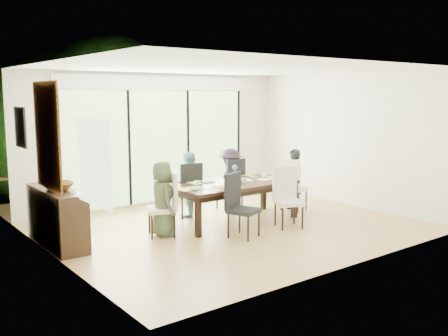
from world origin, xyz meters
TOP-DOWN VIEW (x-y plane):
  - floor at (0.00, 0.00)m, footprint 6.00×5.00m
  - ceiling at (0.00, 0.00)m, footprint 6.00×5.00m
  - wall_back at (0.00, 2.51)m, footprint 6.00×0.02m
  - wall_front at (0.00, -2.51)m, footprint 6.00×0.02m
  - wall_left at (-3.01, 0.00)m, footprint 0.02×5.00m
  - wall_right at (3.01, 0.00)m, footprint 0.02×5.00m
  - glass_doors at (0.00, 2.47)m, footprint 4.20×0.02m
  - blinds_header at (0.00, 2.46)m, footprint 4.40×0.06m
  - mullion_a at (-2.10, 2.46)m, footprint 0.05×0.04m
  - mullion_b at (-0.70, 2.46)m, footprint 0.05×0.04m
  - mullion_c at (0.70, 2.46)m, footprint 0.05×0.04m
  - mullion_d at (2.10, 2.46)m, footprint 0.05×0.04m
  - side_window at (-2.97, -1.20)m, footprint 0.02×0.90m
  - deck at (0.00, 3.40)m, footprint 6.00×1.80m
  - rail_top at (0.00, 4.20)m, footprint 6.00×0.08m
  - foliage_left at (-1.80, 5.20)m, footprint 3.20×3.20m
  - foliage_mid at (0.40, 5.80)m, footprint 4.00×4.00m
  - foliage_right at (2.20, 5.00)m, footprint 2.80×2.80m
  - foliage_far at (-0.60, 6.50)m, footprint 3.60×3.60m
  - table_top at (0.25, 0.27)m, footprint 2.26×1.04m
  - table_apron at (0.25, 0.27)m, footprint 2.07×0.85m
  - table_leg_fl at (-0.83, -0.16)m, footprint 0.08×0.08m
  - table_leg_fr at (1.33, -0.16)m, footprint 0.08×0.08m
  - table_leg_bl at (-0.83, 0.70)m, footprint 0.08×0.08m
  - table_leg_br at (1.33, 0.70)m, footprint 0.08×0.08m
  - chair_left_end at (-1.25, 0.27)m, footprint 0.57×0.57m
  - chair_right_end at (1.75, 0.27)m, footprint 0.54×0.54m
  - chair_far_left at (-0.20, 1.12)m, footprint 0.51×0.51m
  - chair_far_right at (0.80, 1.12)m, footprint 0.44×0.44m
  - chair_near_left at (-0.25, -0.60)m, footprint 0.56×0.56m
  - chair_near_right at (0.75, -0.60)m, footprint 0.57×0.57m
  - person_left_end at (-1.23, 0.27)m, footprint 0.46×0.63m
  - person_right_end at (1.73, 0.27)m, footprint 0.45×0.62m
  - person_far_left at (-0.20, 1.10)m, footprint 0.64×0.48m
  - person_far_right at (0.80, 1.10)m, footprint 0.62×0.44m
  - placemat_left at (-0.70, 0.27)m, footprint 0.41×0.30m
  - placemat_right at (1.20, 0.27)m, footprint 0.41×0.30m
  - placemat_far_l at (-0.20, 0.67)m, footprint 0.41×0.30m
  - placemat_far_r at (0.80, 0.67)m, footprint 0.41×0.30m
  - placemat_paper at (-0.30, -0.03)m, footprint 0.41×0.30m
  - tablet_far_l at (-0.10, 0.62)m, footprint 0.25×0.17m
  - tablet_far_r at (0.75, 0.62)m, footprint 0.23×0.16m
  - papers at (0.95, 0.22)m, footprint 0.28×0.21m
  - platter_base at (-0.30, -0.03)m, footprint 0.25×0.25m
  - platter_snacks at (-0.30, -0.03)m, footprint 0.19×0.19m
  - vase at (0.30, 0.32)m, footprint 0.08×0.08m
  - hyacinth_stems at (0.30, 0.32)m, footprint 0.04×0.04m
  - hyacinth_blooms at (0.30, 0.32)m, footprint 0.10×0.10m
  - laptop at (-0.60, 0.17)m, footprint 0.37×0.34m
  - cup_a at (-0.45, 0.42)m, footprint 0.16×0.16m
  - cup_b at (0.40, 0.17)m, footprint 0.11×0.11m
  - cup_c at (1.05, 0.37)m, footprint 0.16×0.16m
  - book at (0.50, 0.32)m, footprint 0.19×0.24m
  - sideboard at (-2.76, 0.79)m, footprint 0.43×1.54m
  - bowl at (-2.76, 0.69)m, footprint 0.46×0.46m
  - candlestick_base at (-2.76, 1.14)m, footprint 0.10×0.10m
  - candlestick_shaft at (-2.76, 1.14)m, footprint 0.02×0.02m
  - candlestick_pan at (-2.76, 1.14)m, footprint 0.10×0.10m
  - candle at (-2.76, 1.14)m, footprint 0.03×0.03m
  - tapestry at (-2.97, 0.40)m, footprint 0.02×1.00m
  - art_frame at (-2.97, 1.70)m, footprint 0.03×0.55m
  - art_canvas at (-2.95, 1.70)m, footprint 0.01×0.45m

SIDE VIEW (x-z plane):
  - deck at x=0.00m, z-range -0.10..0.00m
  - floor at x=0.00m, z-range -0.01..0.00m
  - table_leg_fl at x=-0.83m, z-range 0.00..0.65m
  - table_leg_fr at x=1.33m, z-range 0.00..0.65m
  - table_leg_bl at x=-0.83m, z-range 0.00..0.65m
  - table_leg_br at x=1.33m, z-range 0.00..0.65m
  - sideboard at x=-2.76m, z-range 0.00..0.87m
  - chair_left_end at x=-1.25m, z-range 0.00..1.04m
  - chair_right_end at x=1.75m, z-range 0.00..1.04m
  - chair_far_left at x=-0.20m, z-range 0.00..1.04m
  - chair_far_right at x=0.80m, z-range 0.00..1.04m
  - chair_near_left at x=-0.25m, z-range 0.00..1.04m
  - chair_near_right at x=0.75m, z-range 0.00..1.04m
  - rail_top at x=0.00m, z-range 0.52..0.58m
  - table_apron at x=0.25m, z-range 0.55..0.64m
  - person_left_end at x=-1.23m, z-range 0.00..1.22m
  - person_right_end at x=1.73m, z-range 0.00..1.22m
  - person_far_left at x=-0.20m, z-range 0.00..1.22m
  - person_far_right at x=0.80m, z-range 0.00..1.22m
  - table_top at x=0.25m, z-range 0.65..0.71m
  - papers at x=0.95m, z-range 0.71..0.71m
  - placemat_left at x=-0.70m, z-range 0.71..0.71m
  - placemat_right at x=1.20m, z-range 0.71..0.71m
  - placemat_far_l at x=-0.20m, z-range 0.71..0.71m
  - placemat_far_r at x=0.80m, z-range 0.71..0.71m
  - placemat_paper at x=-0.30m, z-range 0.71..0.71m
  - book at x=0.50m, z-range 0.71..0.72m
  - tablet_far_r at x=0.75m, z-range 0.71..0.72m
  - tablet_far_l at x=-0.10m, z-range 0.71..0.72m
  - laptop at x=-0.60m, z-range 0.71..0.73m
  - platter_base at x=-0.30m, z-range 0.71..0.74m
  - platter_snacks at x=-0.30m, z-range 0.73..0.75m
  - cup_b at x=0.40m, z-range 0.71..0.79m
  - cup_a at x=-0.45m, z-range 0.71..0.80m
  - cup_c at x=1.05m, z-range 0.71..0.80m
  - vase at x=0.30m, z-range 0.71..0.82m
  - hyacinth_stems at x=0.30m, z-range 0.80..0.95m
  - candlestick_base at x=-2.76m, z-range 0.87..0.91m
  - bowl at x=-2.76m, z-range 0.87..0.98m
  - hyacinth_blooms at x=0.30m, z-range 0.92..1.02m
  - glass_doors at x=0.00m, z-range 0.05..2.35m
  - mullion_a at x=-2.10m, z-range 0.05..2.35m
  - mullion_b at x=-0.70m, z-range 0.05..2.35m
  - mullion_c at x=0.70m, z-range 0.05..2.35m
  - mullion_d at x=2.10m, z-range 0.05..2.35m
  - foliage_right at x=2.20m, z-range -0.14..2.66m
  - wall_back at x=0.00m, z-range 0.00..2.70m
  - wall_front at x=0.00m, z-range 0.00..2.70m
  - wall_left at x=-3.01m, z-range 0.00..2.70m
  - wall_right at x=3.01m, z-range 0.00..2.70m
  - foliage_left at x=-1.80m, z-range -0.16..3.04m
  - candlestick_shaft at x=-2.76m, z-range 0.89..2.10m
  - side_window at x=-2.97m, z-range 1.00..2.00m
  - foliage_far at x=-0.60m, z-range -0.18..3.42m
  - tapestry at x=-2.97m, z-range 0.95..2.45m
  - art_frame at x=-2.97m, z-range 1.42..2.08m
  - art_canvas at x=-2.95m, z-range 1.48..2.02m
  - foliage_mid at x=0.40m, z-range -0.20..3.80m
  - candlestick_pan at x=-2.76m, z-range 2.08..2.11m
  - candle at x=-2.76m, z-range 2.10..2.20m
  - blinds_header at x=0.00m, z-range 2.36..2.64m
  - ceiling at x=0.00m, z-range 2.70..2.71m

